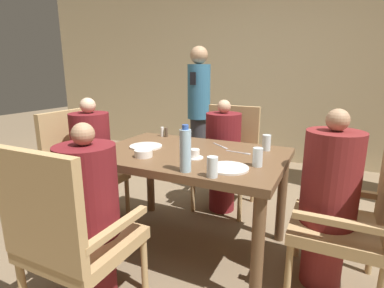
# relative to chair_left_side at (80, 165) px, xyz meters

# --- Properties ---
(ground_plane) EXTENTS (16.00, 16.00, 0.00)m
(ground_plane) POSITION_rel_chair_left_side_xyz_m (1.06, 0.00, -0.50)
(ground_plane) COLOR #7A664C
(wall_back) EXTENTS (8.00, 0.06, 2.80)m
(wall_back) POSITION_rel_chair_left_side_xyz_m (1.06, 2.60, 0.90)
(wall_back) COLOR #C6B289
(wall_back) RESTS_ON ground_plane
(dining_table) EXTENTS (1.31, 0.90, 0.74)m
(dining_table) POSITION_rel_chair_left_side_xyz_m (1.06, 0.00, 0.15)
(dining_table) COLOR brown
(dining_table) RESTS_ON ground_plane
(chair_left_side) EXTENTS (0.52, 0.52, 0.96)m
(chair_left_side) POSITION_rel_chair_left_side_xyz_m (0.00, 0.00, 0.00)
(chair_left_side) COLOR tan
(chair_left_side) RESTS_ON ground_plane
(diner_in_left_chair) EXTENTS (0.32, 0.32, 1.09)m
(diner_in_left_chair) POSITION_rel_chair_left_side_xyz_m (0.15, 0.00, 0.06)
(diner_in_left_chair) COLOR maroon
(diner_in_left_chair) RESTS_ON ground_plane
(chair_far_side) EXTENTS (0.52, 0.52, 0.96)m
(chair_far_side) POSITION_rel_chair_left_side_xyz_m (1.06, 0.86, 0.00)
(chair_far_side) COLOR tan
(chair_far_side) RESTS_ON ground_plane
(diner_in_far_chair) EXTENTS (0.32, 0.32, 1.05)m
(diner_in_far_chair) POSITION_rel_chair_left_side_xyz_m (1.06, 0.71, 0.04)
(diner_in_far_chair) COLOR maroon
(diner_in_far_chair) RESTS_ON ground_plane
(chair_right_side) EXTENTS (0.52, 0.52, 0.96)m
(chair_right_side) POSITION_rel_chair_left_side_xyz_m (2.13, 0.00, 0.00)
(chair_right_side) COLOR tan
(chair_right_side) RESTS_ON ground_plane
(diner_in_right_chair) EXTENTS (0.32, 0.32, 1.10)m
(diner_in_right_chair) POSITION_rel_chair_left_side_xyz_m (1.98, 0.00, 0.06)
(diner_in_right_chair) COLOR maroon
(diner_in_right_chair) RESTS_ON ground_plane
(chair_near_corner) EXTENTS (0.52, 0.52, 0.96)m
(chair_near_corner) POSITION_rel_chair_left_side_xyz_m (0.80, -0.86, 0.00)
(chair_near_corner) COLOR tan
(chair_near_corner) RESTS_ON ground_plane
(diner_in_near_chair) EXTENTS (0.32, 0.32, 1.04)m
(diner_in_near_chair) POSITION_rel_chair_left_side_xyz_m (0.80, -0.71, 0.04)
(diner_in_near_chair) COLOR maroon
(diner_in_near_chair) RESTS_ON ground_plane
(standing_host) EXTENTS (0.27, 0.30, 1.57)m
(standing_host) POSITION_rel_chair_left_side_xyz_m (0.49, 1.43, 0.35)
(standing_host) COLOR #2D2D33
(standing_host) RESTS_ON ground_plane
(plate_main_left) EXTENTS (0.24, 0.24, 0.01)m
(plate_main_left) POSITION_rel_chair_left_side_xyz_m (0.71, -0.01, 0.25)
(plate_main_left) COLOR white
(plate_main_left) RESTS_ON dining_table
(plate_main_right) EXTENTS (0.24, 0.24, 0.01)m
(plate_main_right) POSITION_rel_chair_left_side_xyz_m (1.43, -0.23, 0.25)
(plate_main_right) COLOR white
(plate_main_right) RESTS_ON dining_table
(teacup_with_saucer) EXTENTS (0.12, 0.12, 0.06)m
(teacup_with_saucer) POSITION_rel_chair_left_side_xyz_m (1.16, -0.12, 0.27)
(teacup_with_saucer) COLOR white
(teacup_with_saucer) RESTS_ON dining_table
(bowl_small) EXTENTS (0.12, 0.12, 0.05)m
(bowl_small) POSITION_rel_chair_left_side_xyz_m (0.84, -0.23, 0.27)
(bowl_small) COLOR white
(bowl_small) RESTS_ON dining_table
(water_bottle) EXTENTS (0.07, 0.07, 0.27)m
(water_bottle) POSITION_rel_chair_left_side_xyz_m (1.22, -0.37, 0.37)
(water_bottle) COLOR #A3C6DB
(water_bottle) RESTS_ON dining_table
(glass_tall_near) EXTENTS (0.06, 0.06, 0.11)m
(glass_tall_near) POSITION_rel_chair_left_side_xyz_m (1.54, 0.29, 0.30)
(glass_tall_near) COLOR silver
(glass_tall_near) RESTS_ON dining_table
(glass_tall_mid) EXTENTS (0.06, 0.06, 0.11)m
(glass_tall_mid) POSITION_rel_chair_left_side_xyz_m (1.57, -0.11, 0.30)
(glass_tall_mid) COLOR silver
(glass_tall_mid) RESTS_ON dining_table
(glass_tall_far) EXTENTS (0.06, 0.06, 0.11)m
(glass_tall_far) POSITION_rel_chair_left_side_xyz_m (1.40, -0.40, 0.30)
(glass_tall_far) COLOR silver
(glass_tall_far) RESTS_ON dining_table
(salt_shaker) EXTENTS (0.03, 0.03, 0.08)m
(salt_shaker) POSITION_rel_chair_left_side_xyz_m (0.62, 0.37, 0.28)
(salt_shaker) COLOR white
(salt_shaker) RESTS_ON dining_table
(pepper_shaker) EXTENTS (0.03, 0.03, 0.08)m
(pepper_shaker) POSITION_rel_chair_left_side_xyz_m (0.66, 0.37, 0.28)
(pepper_shaker) COLOR #4C3D2D
(pepper_shaker) RESTS_ON dining_table
(fork_beside_plate) EXTENTS (0.18, 0.04, 0.00)m
(fork_beside_plate) POSITION_rel_chair_left_side_xyz_m (1.40, 0.14, 0.25)
(fork_beside_plate) COLOR silver
(fork_beside_plate) RESTS_ON dining_table
(knife_beside_plate) EXTENTS (0.16, 0.13, 0.00)m
(knife_beside_plate) POSITION_rel_chair_left_side_xyz_m (1.21, 0.25, 0.25)
(knife_beside_plate) COLOR silver
(knife_beside_plate) RESTS_ON dining_table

